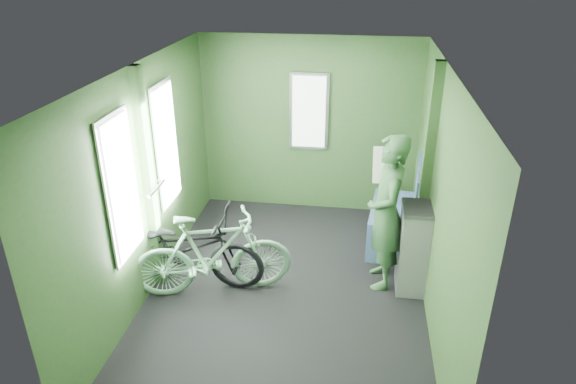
# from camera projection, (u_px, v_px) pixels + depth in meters

# --- Properties ---
(room) EXTENTS (4.00, 4.02, 2.31)m
(room) POSITION_uv_depth(u_px,v_px,m) (283.00, 162.00, 4.76)
(room) COLOR black
(room) RESTS_ON ground
(bicycle_black) EXTENTS (1.73, 0.75, 0.95)m
(bicycle_black) POSITION_uv_depth(u_px,v_px,m) (187.00, 283.00, 5.47)
(bicycle_black) COLOR black
(bicycle_black) RESTS_ON ground
(bicycle_mint) EXTENTS (1.69, 1.02, 1.01)m
(bicycle_mint) POSITION_uv_depth(u_px,v_px,m) (215.00, 294.00, 5.30)
(bicycle_mint) COLOR #89C9A0
(bicycle_mint) RESTS_ON ground
(passenger) EXTENTS (0.45, 0.70, 1.65)m
(passenger) POSITION_uv_depth(u_px,v_px,m) (387.00, 213.00, 5.15)
(passenger) COLOR #2D542F
(passenger) RESTS_ON ground
(waste_box) EXTENTS (0.28, 0.39, 0.95)m
(waste_box) POSITION_uv_depth(u_px,v_px,m) (413.00, 249.00, 5.20)
(waste_box) COLOR slate
(waste_box) RESTS_ON ground
(bench_seat) EXTENTS (0.64, 1.03, 1.03)m
(bench_seat) POSITION_uv_depth(u_px,v_px,m) (396.00, 221.00, 6.07)
(bench_seat) COLOR navy
(bench_seat) RESTS_ON ground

